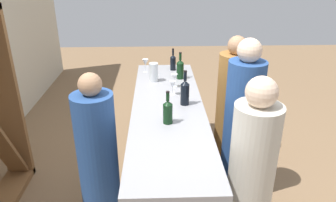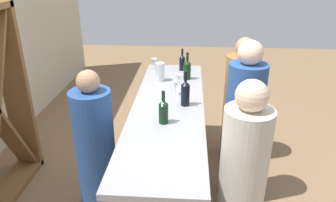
% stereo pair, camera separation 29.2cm
% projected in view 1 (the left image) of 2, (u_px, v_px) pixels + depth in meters
% --- Properties ---
extents(ground_plane, '(12.00, 12.00, 0.00)m').
position_uv_depth(ground_plane, '(168.00, 187.00, 3.42)').
color(ground_plane, '#846647').
extents(bar_counter, '(2.55, 0.68, 0.96)m').
position_uv_depth(bar_counter, '(168.00, 148.00, 3.22)').
color(bar_counter, slate).
rests_on(bar_counter, ground).
extents(wine_bottle_leftmost_dark_green, '(0.08, 0.08, 0.29)m').
position_uv_depth(wine_bottle_leftmost_dark_green, '(168.00, 111.00, 2.67)').
color(wine_bottle_leftmost_dark_green, black).
rests_on(wine_bottle_leftmost_dark_green, bar_counter).
extents(wine_bottle_second_left_near_black, '(0.08, 0.08, 0.34)m').
position_uv_depth(wine_bottle_second_left_near_black, '(185.00, 92.00, 3.01)').
color(wine_bottle_second_left_near_black, black).
rests_on(wine_bottle_second_left_near_black, bar_counter).
extents(wine_bottle_center_dark_green, '(0.08, 0.08, 0.31)m').
position_uv_depth(wine_bottle_center_dark_green, '(180.00, 69.00, 3.68)').
color(wine_bottle_center_dark_green, black).
rests_on(wine_bottle_center_dark_green, bar_counter).
extents(wine_bottle_second_right_near_black, '(0.07, 0.07, 0.27)m').
position_uv_depth(wine_bottle_second_right_near_black, '(173.00, 62.00, 3.97)').
color(wine_bottle_second_right_near_black, black).
rests_on(wine_bottle_second_right_near_black, bar_counter).
extents(wine_glass_near_left, '(0.07, 0.07, 0.15)m').
position_uv_depth(wine_glass_near_left, '(174.00, 78.00, 3.44)').
color(wine_glass_near_left, white).
rests_on(wine_glass_near_left, bar_counter).
extents(wine_glass_near_center, '(0.07, 0.07, 0.15)m').
position_uv_depth(wine_glass_near_center, '(173.00, 85.00, 3.24)').
color(wine_glass_near_center, white).
rests_on(wine_glass_near_center, bar_counter).
extents(wine_glass_near_right, '(0.07, 0.07, 0.17)m').
position_uv_depth(wine_glass_near_right, '(145.00, 63.00, 3.88)').
color(wine_glass_near_right, white).
rests_on(wine_glass_near_right, bar_counter).
extents(water_pitcher, '(0.10, 0.10, 0.21)m').
position_uv_depth(water_pitcher, '(154.00, 72.00, 3.61)').
color(water_pitcher, silver).
rests_on(water_pitcher, bar_counter).
extents(person_left_guest, '(0.42, 0.42, 1.48)m').
position_uv_depth(person_left_guest, '(232.00, 103.00, 3.77)').
color(person_left_guest, '#9E6B33').
rests_on(person_left_guest, ground).
extents(person_center_guest, '(0.45, 0.45, 1.52)m').
position_uv_depth(person_center_guest, '(251.00, 176.00, 2.46)').
color(person_center_guest, beige).
rests_on(person_center_guest, ground).
extents(person_right_guest, '(0.45, 0.45, 1.62)m').
position_uv_depth(person_right_guest, '(241.00, 128.00, 3.06)').
color(person_right_guest, '#284C8C').
rests_on(person_right_guest, ground).
extents(person_server_behind, '(0.38, 0.38, 1.40)m').
position_uv_depth(person_server_behind, '(97.00, 154.00, 2.85)').
color(person_server_behind, '#284C8C').
rests_on(person_server_behind, ground).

